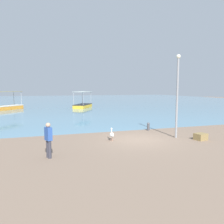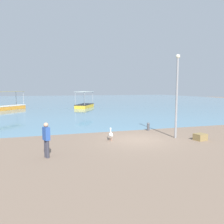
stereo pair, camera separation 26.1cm
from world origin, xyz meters
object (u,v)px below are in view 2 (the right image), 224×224
at_px(pelican, 111,135).
at_px(fishing_boat_far_left, 84,105).
at_px(lamp_post, 177,91).
at_px(fisherman_standing, 46,139).
at_px(cargo_crate, 200,137).
at_px(fishing_boat_outer, 7,106).
at_px(mooring_bollard, 148,126).

bearing_deg(pelican, fishing_boat_far_left, 84.02).
distance_m(lamp_post, fisherman_standing, 8.73).
xyz_separation_m(fishing_boat_far_left, cargo_crate, (2.96, -25.71, -0.31)).
xyz_separation_m(fishing_boat_far_left, fishing_boat_outer, (-12.22, 0.02, 0.01)).
xyz_separation_m(fishing_boat_far_left, lamp_post, (1.82, -24.68, 2.58)).
relative_size(lamp_post, fisherman_standing, 3.24).
bearing_deg(mooring_bollard, fishing_boat_far_left, 93.28).
height_order(fisherman_standing, cargo_crate, fisherman_standing).
bearing_deg(pelican, mooring_bollard, 31.92).
height_order(pelican, mooring_bollard, pelican).
height_order(mooring_bollard, fisherman_standing, fisherman_standing).
distance_m(fishing_boat_outer, pelican, 26.05).
distance_m(pelican, fisherman_standing, 4.60).
xyz_separation_m(fishing_boat_far_left, pelican, (-2.53, -24.16, -0.14)).
bearing_deg(fishing_boat_outer, cargo_crate, -59.45).
distance_m(fishing_boat_far_left, mooring_bollard, 21.84).
xyz_separation_m(pelican, fisherman_standing, (-3.89, -2.38, 0.53)).
relative_size(mooring_bollard, cargo_crate, 0.86).
height_order(lamp_post, cargo_crate, lamp_post).
height_order(mooring_bollard, cargo_crate, mooring_bollard).
relative_size(fishing_boat_far_left, fishing_boat_outer, 0.92).
relative_size(lamp_post, mooring_bollard, 8.65).
xyz_separation_m(fishing_boat_far_left, fisherman_standing, (-6.42, -26.54, 0.39)).
bearing_deg(fishing_boat_far_left, lamp_post, -85.78).
bearing_deg(pelican, fisherman_standing, -148.54).
bearing_deg(fishing_boat_far_left, fisherman_standing, -103.61).
bearing_deg(cargo_crate, fisherman_standing, -174.98).
height_order(fishing_boat_far_left, fisherman_standing, fishing_boat_far_left).
distance_m(fishing_boat_far_left, pelican, 24.29).
xyz_separation_m(fishing_boat_outer, pelican, (9.69, -24.17, -0.15)).
relative_size(fishing_boat_outer, lamp_post, 1.03).
relative_size(pelican, mooring_bollard, 1.27).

